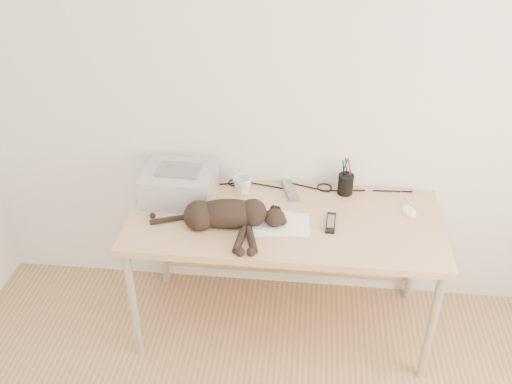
# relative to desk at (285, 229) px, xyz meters

# --- Properties ---
(wall_back) EXTENTS (3.50, 0.00, 3.50)m
(wall_back) POSITION_rel_desk_xyz_m (0.00, 0.27, 0.69)
(wall_back) COLOR white
(wall_back) RESTS_ON floor
(desk) EXTENTS (1.60, 0.70, 0.74)m
(desk) POSITION_rel_desk_xyz_m (0.00, 0.00, 0.00)
(desk) COLOR tan
(desk) RESTS_ON floor
(printer) EXTENTS (0.38, 0.33, 0.18)m
(printer) POSITION_rel_desk_xyz_m (-0.57, 0.05, 0.22)
(printer) COLOR #AEAEB3
(printer) RESTS_ON desk
(papers) EXTENTS (0.33, 0.25, 0.01)m
(papers) POSITION_rel_desk_xyz_m (-0.03, -0.13, 0.14)
(papers) COLOR white
(papers) RESTS_ON desk
(cat) EXTENTS (0.69, 0.32, 0.16)m
(cat) POSITION_rel_desk_xyz_m (-0.30, -0.19, 0.20)
(cat) COLOR black
(cat) RESTS_ON desk
(mug) EXTENTS (0.15, 0.15, 0.10)m
(mug) POSITION_rel_desk_xyz_m (-0.24, 0.13, 0.18)
(mug) COLOR silver
(mug) RESTS_ON desk
(pen_cup) EXTENTS (0.08, 0.08, 0.21)m
(pen_cup) POSITION_rel_desk_xyz_m (0.31, 0.19, 0.19)
(pen_cup) COLOR black
(pen_cup) RESTS_ON desk
(remote_grey) EXTENTS (0.11, 0.20, 0.02)m
(remote_grey) POSITION_rel_desk_xyz_m (0.01, 0.16, 0.14)
(remote_grey) COLOR slate
(remote_grey) RESTS_ON desk
(remote_black) EXTENTS (0.06, 0.17, 0.02)m
(remote_black) POSITION_rel_desk_xyz_m (0.23, -0.11, 0.14)
(remote_black) COLOR black
(remote_black) RESTS_ON desk
(mouse) EXTENTS (0.09, 0.13, 0.04)m
(mouse) POSITION_rel_desk_xyz_m (0.64, 0.04, 0.15)
(mouse) COLOR white
(mouse) RESTS_ON desk
(cable_tangle) EXTENTS (1.36, 0.09, 0.01)m
(cable_tangle) POSITION_rel_desk_xyz_m (0.00, 0.22, 0.14)
(cable_tangle) COLOR black
(cable_tangle) RESTS_ON desk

